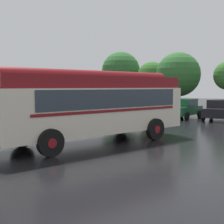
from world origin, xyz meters
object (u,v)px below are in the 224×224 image
object	(u,v)px
car_near_left	(159,107)
car_mid_left	(184,108)
car_mid_right	(219,110)
vintage_bus	(94,104)

from	to	relation	value
car_near_left	car_mid_left	world-z (taller)	same
car_near_left	car_mid_right	bearing A→B (deg)	-3.24
car_near_left	car_mid_left	size ratio (longest dim) A/B	1.01
vintage_bus	car_near_left	world-z (taller)	vintage_bus
vintage_bus	car_near_left	bearing A→B (deg)	103.38
car_near_left	car_mid_left	xyz separation A→B (m)	(2.51, -0.36, 0.00)
vintage_bus	car_mid_left	size ratio (longest dim) A/B	2.41
car_mid_left	vintage_bus	bearing A→B (deg)	-86.41
car_near_left	car_mid_right	world-z (taller)	same
car_near_left	car_mid_right	distance (m)	5.43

